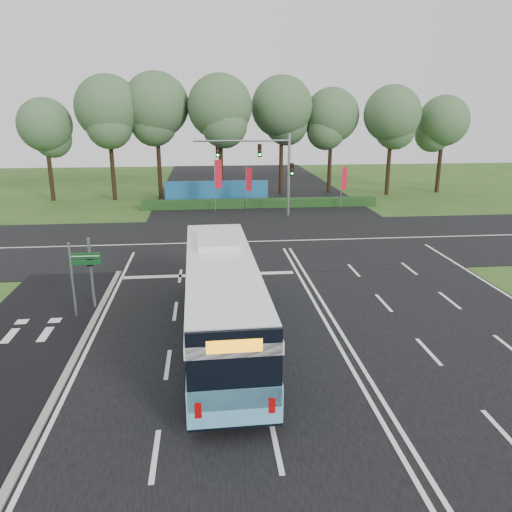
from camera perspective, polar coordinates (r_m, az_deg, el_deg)
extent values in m
plane|color=#2A521B|center=(23.89, 6.88, -5.74)|extent=(120.00, 120.00, 0.00)
cube|color=black|center=(23.88, 6.88, -5.69)|extent=(20.00, 120.00, 0.04)
cube|color=black|center=(35.09, 2.69, 1.71)|extent=(120.00, 14.00, 0.05)
cube|color=black|center=(21.92, -25.44, -9.37)|extent=(5.00, 18.00, 0.06)
cube|color=gray|center=(21.21, -19.26, -9.42)|extent=(0.25, 18.00, 0.12)
cube|color=#5AA8D2|center=(19.91, -3.91, -6.78)|extent=(2.96, 12.87, 1.17)
cube|color=black|center=(20.13, -3.88, -8.17)|extent=(2.93, 12.81, 0.32)
cube|color=black|center=(19.51, -3.97, -3.90)|extent=(2.84, 12.68, 1.01)
cube|color=white|center=(19.30, -4.01, -2.12)|extent=(2.96, 12.87, 0.37)
cube|color=white|center=(19.18, -4.03, -1.06)|extent=(2.89, 12.36, 0.37)
cube|color=white|center=(21.66, -4.44, 1.88)|extent=(1.78, 3.24, 0.27)
cube|color=black|center=(13.73, -2.45, -12.95)|extent=(2.59, 0.18, 2.35)
cube|color=orange|center=(13.34, -2.48, -10.24)|extent=(1.50, 0.09, 0.37)
cylinder|color=black|center=(23.48, -7.46, -4.71)|extent=(0.32, 1.12, 1.11)
cylinder|color=black|center=(23.57, -1.33, -4.47)|extent=(0.32, 1.12, 1.11)
cylinder|color=black|center=(16.54, -7.52, -14.38)|extent=(0.32, 1.12, 1.11)
cylinder|color=black|center=(16.68, 1.39, -13.95)|extent=(0.32, 1.12, 1.11)
cylinder|color=gray|center=(24.12, -18.27, -1.95)|extent=(0.14, 0.14, 3.41)
cube|color=black|center=(23.77, -18.50, -0.64)|extent=(0.31, 0.25, 0.39)
sphere|color=#19F233|center=(23.67, -18.55, -0.71)|extent=(0.14, 0.14, 0.14)
cylinder|color=gray|center=(23.34, -20.22, -2.68)|extent=(0.10, 0.10, 3.47)
cube|color=#0B4017|center=(22.85, -18.93, 0.01)|extent=(1.30, 0.07, 0.26)
cube|color=#0B4017|center=(22.93, -18.86, -0.71)|extent=(1.30, 0.07, 0.19)
cube|color=white|center=(22.82, -18.95, -0.01)|extent=(1.21, 0.02, 0.03)
cylinder|color=gray|center=(45.11, -4.71, 8.04)|extent=(0.07, 0.07, 4.71)
cube|color=red|center=(45.08, -4.32, 9.32)|extent=(0.61, 0.23, 2.51)
cylinder|color=gray|center=(45.99, -1.14, 7.75)|extent=(0.06, 0.06, 3.92)
cube|color=red|center=(45.79, -0.80, 8.76)|extent=(0.50, 0.22, 2.09)
cylinder|color=gray|center=(47.04, 9.73, 7.72)|extent=(0.06, 0.06, 3.92)
cube|color=red|center=(47.09, 10.07, 8.73)|extent=(0.50, 0.23, 2.09)
cylinder|color=gray|center=(42.98, 3.77, 9.17)|extent=(0.24, 0.24, 7.00)
cylinder|color=gray|center=(42.23, -1.66, 13.02)|extent=(8.00, 0.16, 0.16)
cube|color=black|center=(42.42, 0.42, 11.96)|extent=(0.32, 0.28, 1.05)
cube|color=black|center=(42.19, -4.42, 11.89)|extent=(0.32, 0.28, 1.05)
cube|color=black|center=(42.96, 4.12, 9.84)|extent=(0.32, 0.28, 1.05)
cube|color=#173613|center=(47.11, 0.49, 6.05)|extent=(22.00, 1.20, 0.80)
cube|color=#1A5B92|center=(49.19, -4.50, 7.28)|extent=(10.00, 0.30, 2.20)
cylinder|color=black|center=(54.35, -22.52, 9.55)|extent=(0.44, 0.44, 7.06)
sphere|color=#385D36|center=(54.10, -22.99, 13.64)|extent=(5.20, 5.20, 5.20)
cylinder|color=black|center=(52.65, -16.17, 10.80)|extent=(0.44, 0.44, 8.58)
sphere|color=#385D36|center=(52.44, -16.60, 15.95)|extent=(6.33, 6.33, 6.33)
cylinder|color=black|center=(52.87, -11.06, 11.30)|extent=(0.44, 0.44, 8.83)
sphere|color=#385D36|center=(52.66, -11.37, 16.58)|extent=(6.51, 6.51, 6.51)
cylinder|color=black|center=(51.43, -4.04, 11.32)|extent=(0.44, 0.44, 8.66)
sphere|color=#385D36|center=(51.22, -4.15, 16.66)|extent=(6.38, 6.38, 6.38)
cylinder|color=black|center=(54.18, 2.89, 11.60)|extent=(0.44, 0.44, 8.66)
sphere|color=#385D36|center=(53.97, 2.97, 16.67)|extent=(6.38, 6.38, 6.38)
cylinder|color=black|center=(55.74, 8.45, 11.17)|extent=(0.44, 0.44, 7.84)
sphere|color=#385D36|center=(55.51, 8.65, 15.62)|extent=(5.78, 5.78, 5.78)
cylinder|color=black|center=(55.74, 14.97, 10.87)|extent=(0.44, 0.44, 7.99)
sphere|color=#385D36|center=(55.51, 15.32, 15.40)|extent=(5.88, 5.88, 5.88)
cylinder|color=black|center=(58.94, 20.27, 10.36)|extent=(0.44, 0.44, 7.29)
sphere|color=#385D36|center=(58.71, 20.67, 14.26)|extent=(5.37, 5.37, 5.37)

